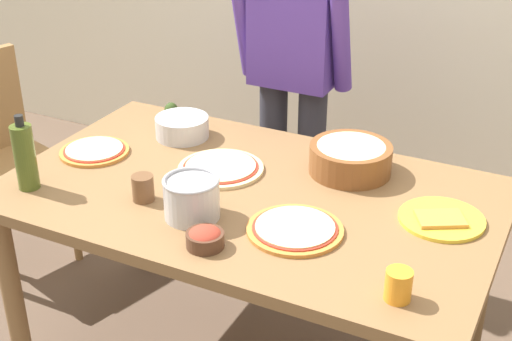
# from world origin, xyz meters

# --- Properties ---
(dining_table) EXTENTS (1.60, 0.96, 0.76)m
(dining_table) POSITION_xyz_m (0.00, 0.00, 0.67)
(dining_table) COLOR brown
(dining_table) RESTS_ON ground
(person_cook) EXTENTS (0.49, 0.25, 1.62)m
(person_cook) POSITION_xyz_m (-0.18, 0.76, 0.94)
(person_cook) COLOR #2D2D38
(person_cook) RESTS_ON ground
(chair_wooden_left) EXTENTS (0.50, 0.50, 0.95)m
(chair_wooden_left) POSITION_xyz_m (-1.32, 0.20, 0.54)
(chair_wooden_left) COLOR olive
(chair_wooden_left) RESTS_ON ground
(pizza_raw_on_board) EXTENTS (0.30, 0.30, 0.02)m
(pizza_raw_on_board) POSITION_xyz_m (-0.15, 0.08, 0.77)
(pizza_raw_on_board) COLOR beige
(pizza_raw_on_board) RESTS_ON dining_table
(pizza_cooked_on_tray) EXTENTS (0.25, 0.25, 0.02)m
(pizza_cooked_on_tray) POSITION_xyz_m (-0.63, 0.00, 0.77)
(pizza_cooked_on_tray) COLOR #C67A33
(pizza_cooked_on_tray) RESTS_ON dining_table
(pizza_second_cooked) EXTENTS (0.29, 0.29, 0.02)m
(pizza_second_cooked) POSITION_xyz_m (0.24, -0.16, 0.77)
(pizza_second_cooked) COLOR #C67A33
(pizza_second_cooked) RESTS_ON dining_table
(plate_with_slice) EXTENTS (0.26, 0.26, 0.02)m
(plate_with_slice) POSITION_xyz_m (0.61, 0.09, 0.77)
(plate_with_slice) COLOR gold
(plate_with_slice) RESTS_ON dining_table
(popcorn_bowl) EXTENTS (0.28, 0.28, 0.11)m
(popcorn_bowl) POSITION_xyz_m (0.25, 0.27, 0.82)
(popcorn_bowl) COLOR brown
(popcorn_bowl) RESTS_ON dining_table
(mixing_bowl_steel) EXTENTS (0.20, 0.20, 0.08)m
(mixing_bowl_steel) POSITION_xyz_m (-0.42, 0.26, 0.80)
(mixing_bowl_steel) COLOR #B7B7BC
(mixing_bowl_steel) RESTS_ON dining_table
(small_sauce_bowl) EXTENTS (0.11, 0.11, 0.06)m
(small_sauce_bowl) POSITION_xyz_m (0.04, -0.35, 0.79)
(small_sauce_bowl) COLOR #4C2D1E
(small_sauce_bowl) RESTS_ON dining_table
(olive_oil_bottle) EXTENTS (0.07, 0.07, 0.26)m
(olive_oil_bottle) POSITION_xyz_m (-0.65, -0.30, 0.87)
(olive_oil_bottle) COLOR #47561E
(olive_oil_bottle) RESTS_ON dining_table
(steel_pot) EXTENTS (0.17, 0.17, 0.13)m
(steel_pot) POSITION_xyz_m (-0.08, -0.22, 0.83)
(steel_pot) COLOR #B7B7BC
(steel_pot) RESTS_ON dining_table
(cup_orange) EXTENTS (0.07, 0.07, 0.08)m
(cup_orange) POSITION_xyz_m (0.60, -0.34, 0.80)
(cup_orange) COLOR orange
(cup_orange) RESTS_ON dining_table
(cup_small_brown) EXTENTS (0.07, 0.07, 0.08)m
(cup_small_brown) POSITION_xyz_m (-0.27, -0.20, 0.80)
(cup_small_brown) COLOR brown
(cup_small_brown) RESTS_ON dining_table
(avocado) EXTENTS (0.06, 0.06, 0.07)m
(avocado) POSITION_xyz_m (-0.55, 0.39, 0.80)
(avocado) COLOR #2D4219
(avocado) RESTS_ON dining_table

